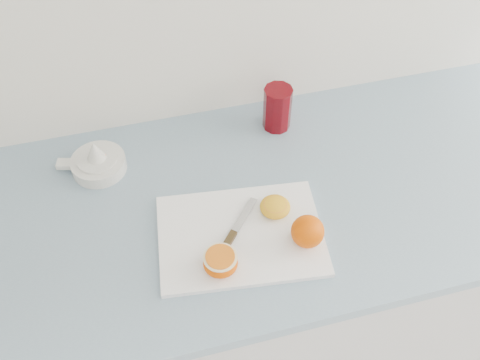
{
  "coord_description": "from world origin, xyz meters",
  "views": [
    {
      "loc": [
        -0.07,
        0.98,
        1.82
      ],
      "look_at": [
        0.12,
        1.69,
        0.96
      ],
      "focal_mm": 40.0,
      "sensor_mm": 36.0,
      "label": 1
    }
  ],
  "objects_px": {
    "counter": "(228,298)",
    "citrus_juicer": "(97,162)",
    "cutting_board": "(241,235)",
    "half_orange": "(220,262)",
    "red_tumbler": "(277,109)"
  },
  "relations": [
    {
      "from": "cutting_board",
      "to": "half_orange",
      "type": "relative_size",
      "value": 4.96
    },
    {
      "from": "counter",
      "to": "half_orange",
      "type": "xyz_separation_m",
      "value": [
        -0.05,
        -0.17,
        0.48
      ]
    },
    {
      "from": "counter",
      "to": "half_orange",
      "type": "bearing_deg",
      "value": -105.88
    },
    {
      "from": "citrus_juicer",
      "to": "half_orange",
      "type": "bearing_deg",
      "value": -58.18
    },
    {
      "from": "counter",
      "to": "red_tumbler",
      "type": "height_order",
      "value": "red_tumbler"
    },
    {
      "from": "citrus_juicer",
      "to": "counter",
      "type": "bearing_deg",
      "value": -33.16
    },
    {
      "from": "cutting_board",
      "to": "red_tumbler",
      "type": "bearing_deg",
      "value": 60.42
    },
    {
      "from": "cutting_board",
      "to": "half_orange",
      "type": "bearing_deg",
      "value": -130.45
    },
    {
      "from": "counter",
      "to": "red_tumbler",
      "type": "relative_size",
      "value": 21.09
    },
    {
      "from": "counter",
      "to": "cutting_board",
      "type": "relative_size",
      "value": 7.12
    },
    {
      "from": "half_orange",
      "to": "red_tumbler",
      "type": "distance_m",
      "value": 0.44
    },
    {
      "from": "half_orange",
      "to": "red_tumbler",
      "type": "bearing_deg",
      "value": 58.18
    },
    {
      "from": "counter",
      "to": "citrus_juicer",
      "type": "xyz_separation_m",
      "value": [
        -0.26,
        0.17,
        0.47
      ]
    },
    {
      "from": "citrus_juicer",
      "to": "red_tumbler",
      "type": "relative_size",
      "value": 1.38
    },
    {
      "from": "counter",
      "to": "cutting_board",
      "type": "distance_m",
      "value": 0.46
    }
  ]
}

